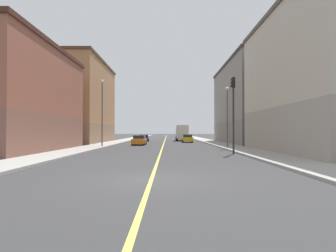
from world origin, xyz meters
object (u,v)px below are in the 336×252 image
(building_left_mid, at_px, (258,103))
(car_white, at_px, (180,136))
(street_lamp_right_near, at_px, (103,106))
(car_blue, at_px, (145,138))
(car_orange, at_px, (141,140))
(traffic_light_left_near, at_px, (234,105))
(building_left_near, at_px, (332,80))
(street_lamp_left_near, at_px, (229,111))
(box_truck, at_px, (183,133))
(building_right_corner, at_px, (3,98))
(building_right_midblock, at_px, (75,102))
(car_yellow, at_px, (189,139))

(building_left_mid, bearing_deg, car_white, 114.07)
(street_lamp_right_near, xyz_separation_m, car_blue, (3.31, 22.09, -4.34))
(car_orange, bearing_deg, traffic_light_left_near, -59.71)
(car_orange, bearing_deg, building_left_near, -40.57)
(street_lamp_left_near, xyz_separation_m, car_blue, (-11.37, 24.88, -3.64))
(car_white, bearing_deg, street_lamp_right_near, -105.75)
(street_lamp_right_near, distance_m, car_orange, 8.48)
(building_left_mid, bearing_deg, box_truck, 132.77)
(building_left_mid, bearing_deg, building_right_corner, -146.33)
(building_left_near, bearing_deg, building_right_midblock, 142.35)
(building_right_corner, relative_size, car_orange, 3.88)
(building_right_midblock, distance_m, traffic_light_left_near, 32.43)
(traffic_light_left_near, xyz_separation_m, car_blue, (-10.35, 32.57, -3.61))
(building_right_midblock, bearing_deg, building_left_near, -37.65)
(car_yellow, bearing_deg, building_right_midblock, -172.47)
(car_white, height_order, car_orange, car_orange)
(street_lamp_left_near, xyz_separation_m, car_yellow, (-3.25, 19.00, -3.62))
(building_left_near, xyz_separation_m, building_right_corner, (-30.33, 1.81, -1.39))
(traffic_light_left_near, height_order, car_orange, traffic_light_left_near)
(building_left_mid, distance_m, street_lamp_left_near, 17.12)
(building_right_midblock, distance_m, street_lamp_right_near, 15.86)
(car_white, bearing_deg, building_right_midblock, -127.02)
(traffic_light_left_near, height_order, car_white, traffic_light_left_near)
(building_left_near, relative_size, car_orange, 4.24)
(building_left_near, xyz_separation_m, street_lamp_left_near, (-7.83, 6.95, -2.22))
(traffic_light_left_near, bearing_deg, car_white, 93.31)
(building_left_near, bearing_deg, car_orange, 139.43)
(building_left_near, height_order, building_right_midblock, building_right_midblock)
(building_left_near, distance_m, car_blue, 37.62)
(building_left_mid, height_order, car_orange, building_left_mid)
(building_left_mid, relative_size, building_right_midblock, 1.19)
(building_left_mid, bearing_deg, car_blue, 152.95)
(building_right_corner, height_order, car_white, building_right_corner)
(building_left_mid, height_order, car_white, building_left_mid)
(traffic_light_left_near, bearing_deg, car_yellow, 94.79)
(street_lamp_left_near, bearing_deg, building_left_mid, 62.56)
(traffic_light_left_near, xyz_separation_m, car_white, (-2.83, 48.90, -3.61))
(building_left_mid, distance_m, car_blue, 22.33)
(building_right_corner, distance_m, traffic_light_left_near, 21.66)
(building_right_midblock, height_order, car_white, building_right_midblock)
(street_lamp_left_near, height_order, street_lamp_right_near, street_lamp_right_near)
(car_yellow, bearing_deg, traffic_light_left_near, -85.21)
(car_blue, height_order, box_truck, box_truck)
(car_orange, bearing_deg, building_left_mid, 18.27)
(car_white, distance_m, car_orange, 32.98)
(building_right_midblock, bearing_deg, car_white, 52.98)
(car_white, bearing_deg, building_right_corner, -111.94)
(building_left_near, distance_m, building_left_mid, 22.02)
(traffic_light_left_near, relative_size, street_lamp_right_near, 0.82)
(building_right_midblock, bearing_deg, building_left_mid, -2.61)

